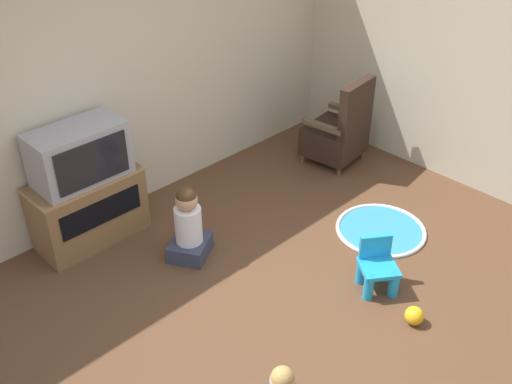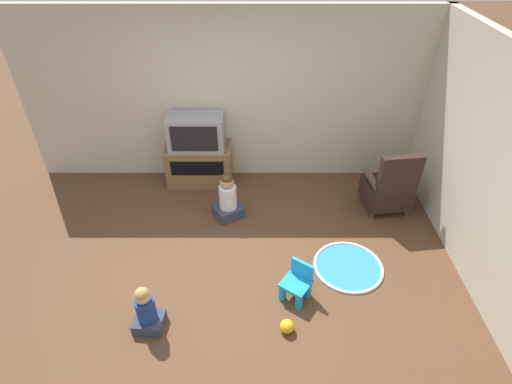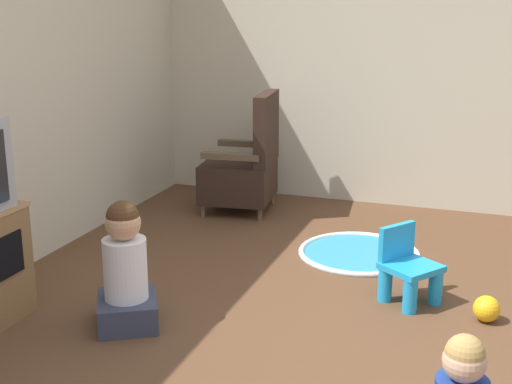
# 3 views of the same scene
# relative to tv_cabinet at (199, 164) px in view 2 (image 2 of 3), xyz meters

# --- Properties ---
(ground_plane) EXTENTS (30.00, 30.00, 0.00)m
(ground_plane) POSITION_rel_tv_cabinet_xyz_m (0.52, -1.90, -0.33)
(ground_plane) COLOR brown
(wall_back) EXTENTS (5.84, 0.12, 2.50)m
(wall_back) POSITION_rel_tv_cabinet_xyz_m (0.44, 0.31, 0.92)
(wall_back) COLOR beige
(wall_back) RESTS_ON ground_plane
(tv_cabinet) EXTENTS (0.98, 0.46, 0.64)m
(tv_cabinet) POSITION_rel_tv_cabinet_xyz_m (0.00, 0.00, 0.00)
(tv_cabinet) COLOR brown
(tv_cabinet) RESTS_ON ground_plane
(television) EXTENTS (0.79, 0.43, 0.48)m
(television) POSITION_rel_tv_cabinet_xyz_m (0.00, -0.01, 0.55)
(television) COLOR #939399
(television) RESTS_ON tv_cabinet
(black_armchair) EXTENTS (0.64, 0.62, 0.98)m
(black_armchair) POSITION_rel_tv_cabinet_xyz_m (2.67, -0.67, 0.03)
(black_armchair) COLOR brown
(black_armchair) RESTS_ON ground_plane
(yellow_kid_chair) EXTENTS (0.40, 0.39, 0.44)m
(yellow_kid_chair) POSITION_rel_tv_cabinet_xyz_m (1.29, -2.19, -0.15)
(yellow_kid_chair) COLOR #1E99DB
(yellow_kid_chair) RESTS_ON ground_plane
(play_mat) EXTENTS (0.83, 0.83, 0.04)m
(play_mat) POSITION_rel_tv_cabinet_xyz_m (1.96, -1.77, -0.32)
(play_mat) COLOR teal
(play_mat) RESTS_ON ground_plane
(child_watching_left) EXTENTS (0.32, 0.28, 0.58)m
(child_watching_left) POSITION_rel_tv_cabinet_xyz_m (-0.24, -2.58, -0.08)
(child_watching_left) COLOR #33384C
(child_watching_left) RESTS_ON ground_plane
(child_watching_center) EXTENTS (0.46, 0.45, 0.70)m
(child_watching_center) POSITION_rel_tv_cabinet_xyz_m (0.48, -0.81, -0.03)
(child_watching_center) COLOR #33384C
(child_watching_center) RESTS_ON ground_plane
(toy_ball) EXTENTS (0.15, 0.15, 0.15)m
(toy_ball) POSITION_rel_tv_cabinet_xyz_m (1.17, -2.63, -0.26)
(toy_ball) COLOR yellow
(toy_ball) RESTS_ON ground_plane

